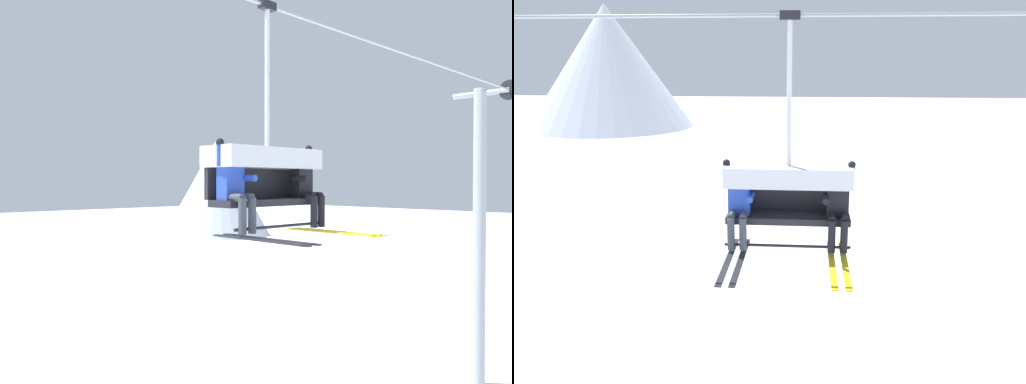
{
  "view_description": "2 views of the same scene",
  "coord_description": "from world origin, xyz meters",
  "views": [
    {
      "loc": [
        -4.34,
        -5.99,
        5.93
      ],
      "look_at": [
        0.67,
        -0.75,
        5.8
      ],
      "focal_mm": 35.0,
      "sensor_mm": 36.0,
      "label": 1
    },
    {
      "loc": [
        1.11,
        -7.94,
        7.96
      ],
      "look_at": [
        0.59,
        -1.0,
        6.1
      ],
      "focal_mm": 35.0,
      "sensor_mm": 36.0,
      "label": 2
    }
  ],
  "objects": [
    {
      "name": "skier_black",
      "position": [
        1.58,
        -0.94,
        5.88
      ],
      "size": [
        0.48,
        1.7,
        1.34
      ],
      "color": "black"
    },
    {
      "name": "skier_blue",
      "position": [
        0.11,
        -0.94,
        5.88
      ],
      "size": [
        0.48,
        1.7,
        1.34
      ],
      "color": "#2847B7"
    },
    {
      "name": "lift_cable",
      "position": [
        1.21,
        -0.8,
        8.53
      ],
      "size": [
        20.39,
        0.05,
        0.05
      ],
      "color": "#9EA3A8"
    },
    {
      "name": "mountain_peak_west",
      "position": [
        -22.23,
        50.51,
        7.01
      ],
      "size": [
        19.25,
        19.25,
        14.02
      ],
      "color": "silver",
      "rests_on": "ground_plane"
    },
    {
      "name": "chairlift_chair",
      "position": [
        0.85,
        -0.73,
        6.18
      ],
      "size": [
        1.87,
        0.74,
        3.29
      ],
      "color": "#232328"
    }
  ]
}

